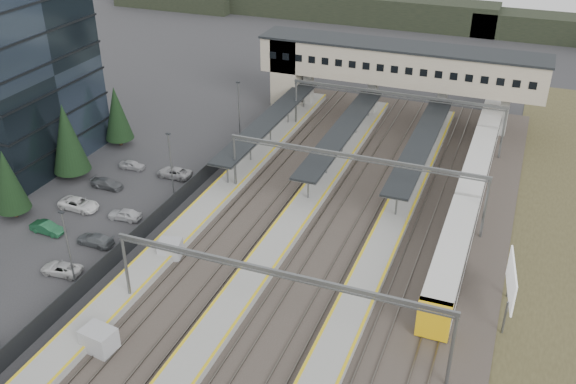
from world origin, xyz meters
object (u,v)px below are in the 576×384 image
at_px(footbridge, 380,65).
at_px(billboard, 511,282).
at_px(relay_cabin_far, 170,250).
at_px(relay_cabin_near, 99,340).
at_px(train, 476,172).

distance_m(footbridge, billboard, 45.49).
distance_m(relay_cabin_far, billboard, 31.75).
height_order(footbridge, billboard, footbridge).
distance_m(relay_cabin_near, footbridge, 57.33).
distance_m(train, billboard, 23.57).
xyz_separation_m(relay_cabin_near, relay_cabin_far, (-1.39, 13.51, -0.10)).
xyz_separation_m(relay_cabin_near, train, (24.69, 39.45, 0.88)).
bearing_deg(relay_cabin_near, train, 57.96).
height_order(relay_cabin_near, footbridge, footbridge).
bearing_deg(billboard, train, 103.31).
bearing_deg(billboard, footbridge, 118.66).
relative_size(relay_cabin_near, train, 0.05).
bearing_deg(footbridge, train, -45.95).
height_order(relay_cabin_near, relay_cabin_far, relay_cabin_near).
bearing_deg(train, billboard, -76.69).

